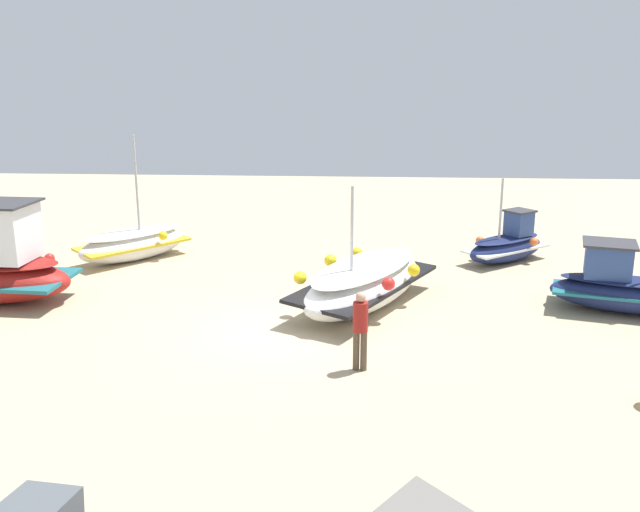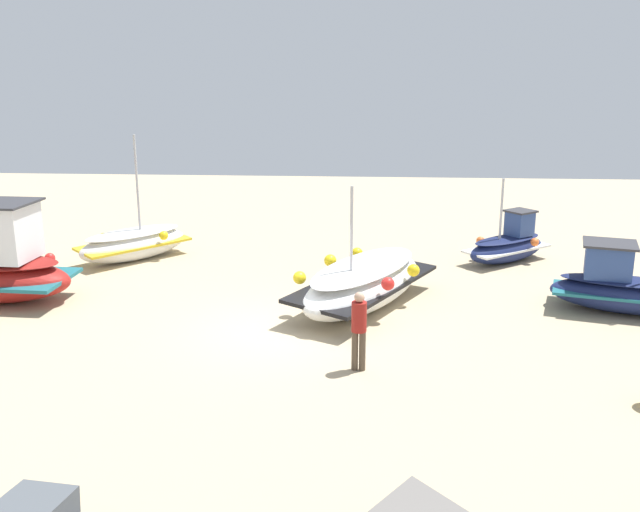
# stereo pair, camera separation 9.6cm
# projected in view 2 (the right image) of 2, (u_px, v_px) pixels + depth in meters

# --- Properties ---
(ground_plane) EXTENTS (50.37, 50.37, 0.00)m
(ground_plane) POSITION_uv_depth(u_px,v_px,m) (283.00, 330.00, 17.21)
(ground_plane) COLOR tan
(fishing_boat_0) EXTENTS (4.24, 5.67, 3.40)m
(fishing_boat_0) POSITION_uv_depth(u_px,v_px,m) (364.00, 283.00, 18.76)
(fishing_boat_0) COLOR white
(fishing_boat_0) RESTS_ON ground_plane
(fishing_boat_1) EXTENTS (4.37, 2.77, 4.01)m
(fishing_boat_1) POSITION_uv_depth(u_px,v_px,m) (628.00, 290.00, 18.29)
(fishing_boat_1) COLOR navy
(fishing_boat_1) RESTS_ON ground_plane
(fishing_boat_3) EXTENTS (3.55, 3.79, 4.17)m
(fishing_boat_3) POSITION_uv_depth(u_px,v_px,m) (134.00, 243.00, 23.37)
(fishing_boat_3) COLOR white
(fishing_boat_3) RESTS_ON ground_plane
(fishing_boat_4) EXTENTS (3.22, 2.88, 2.82)m
(fishing_boat_4) POSITION_uv_depth(u_px,v_px,m) (508.00, 245.00, 23.12)
(fishing_boat_4) COLOR navy
(fishing_boat_4) RESTS_ON ground_plane
(person_walking) EXTENTS (0.32, 0.32, 1.73)m
(person_walking) POSITION_uv_depth(u_px,v_px,m) (359.00, 325.00, 14.66)
(person_walking) COLOR brown
(person_walking) RESTS_ON ground_plane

